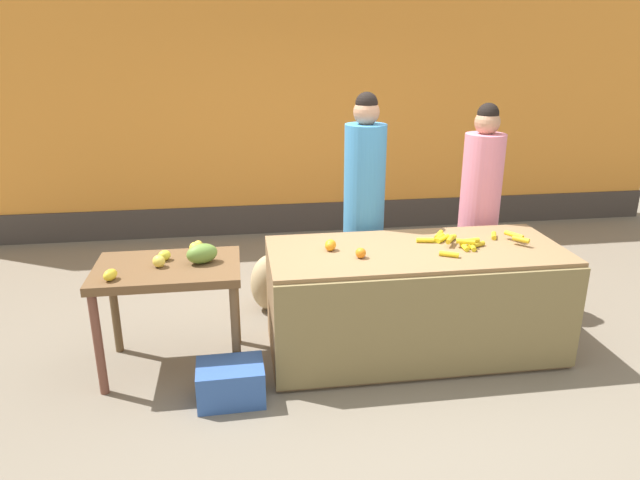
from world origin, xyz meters
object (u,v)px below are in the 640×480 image
Objects in this scene: vendor_woman_blue_shirt at (364,207)px; vendor_woman_pink_shirt at (479,208)px; produce_crate at (231,382)px; produce_sack at (270,282)px.

vendor_woman_blue_shirt is 1.03m from vendor_woman_pink_shirt.
produce_crate is at bearing -133.88° from vendor_woman_blue_shirt.
vendor_woman_blue_shirt is at bearing 46.12° from produce_crate.
vendor_woman_blue_shirt reaches higher than produce_crate.
produce_sack is at bearing 75.62° from produce_crate.
vendor_woman_blue_shirt reaches higher than produce_sack.
vendor_woman_pink_shirt reaches higher than produce_sack.
produce_crate is (-2.17, -1.20, -0.77)m from vendor_woman_pink_shirt.
vendor_woman_pink_shirt reaches higher than produce_crate.
produce_crate is 1.40m from produce_sack.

